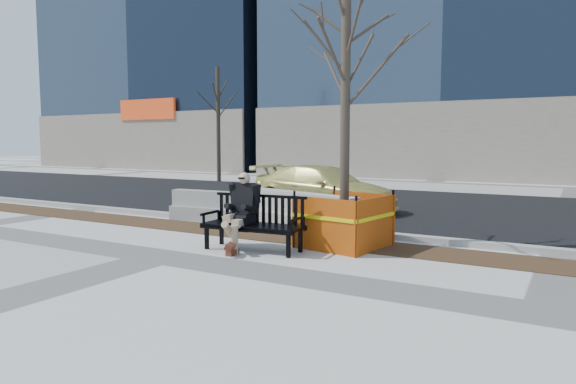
# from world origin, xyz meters

# --- Properties ---
(ground) EXTENTS (120.00, 120.00, 0.00)m
(ground) POSITION_xyz_m (0.00, 0.00, 0.00)
(ground) COLOR beige
(ground) RESTS_ON ground
(mulch_strip) EXTENTS (40.00, 1.20, 0.02)m
(mulch_strip) POSITION_xyz_m (0.00, 2.60, 0.00)
(mulch_strip) COLOR #47301C
(mulch_strip) RESTS_ON ground
(asphalt_street) EXTENTS (60.00, 10.40, 0.01)m
(asphalt_street) POSITION_xyz_m (0.00, 8.80, 0.00)
(asphalt_street) COLOR black
(asphalt_street) RESTS_ON ground
(curb) EXTENTS (60.00, 0.25, 0.12)m
(curb) POSITION_xyz_m (0.00, 3.55, 0.06)
(curb) COLOR #9E9B93
(curb) RESTS_ON ground
(bench) EXTENTS (1.98, 0.84, 1.03)m
(bench) POSITION_xyz_m (1.12, 1.20, 0.00)
(bench) COLOR black
(bench) RESTS_ON ground
(seated_man) EXTENTS (0.68, 1.05, 1.41)m
(seated_man) POSITION_xyz_m (0.86, 1.23, 0.00)
(seated_man) COLOR black
(seated_man) RESTS_ON ground
(tree_fence) EXTENTS (2.47, 2.47, 5.38)m
(tree_fence) POSITION_xyz_m (2.42, 2.37, 0.00)
(tree_fence) COLOR #D5510D
(tree_fence) RESTS_ON ground
(sedan) EXTENTS (4.74, 2.60, 1.30)m
(sedan) POSITION_xyz_m (-0.17, 6.81, 0.00)
(sedan) COLOR #D2CA69
(sedan) RESTS_ON ground
(jersey_barrier_left) EXTENTS (2.73, 0.70, 0.77)m
(jersey_barrier_left) POSITION_xyz_m (-1.45, 3.56, 0.00)
(jersey_barrier_left) COLOR gray
(jersey_barrier_left) RESTS_ON ground
(jersey_barrier_right) EXTENTS (3.22, 1.53, 0.91)m
(jersey_barrier_right) POSITION_xyz_m (0.99, 3.19, 0.00)
(jersey_barrier_right) COLOR #ADAAA2
(jersey_barrier_right) RESTS_ON ground
(far_tree_left) EXTENTS (2.94, 2.94, 6.09)m
(far_tree_left) POSITION_xyz_m (-9.40, 13.97, 0.00)
(far_tree_left) COLOR #3F3428
(far_tree_left) RESTS_ON ground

